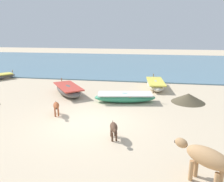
% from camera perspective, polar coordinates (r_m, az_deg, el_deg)
% --- Properties ---
extents(ground, '(80.00, 80.00, 0.00)m').
position_cam_1_polar(ground, '(9.27, -5.78, -8.26)').
color(ground, beige).
extents(sea_water, '(60.00, 20.00, 0.08)m').
position_cam_1_polar(sea_water, '(26.41, 4.44, 7.25)').
color(sea_water, slate).
rests_on(sea_water, ground).
extents(fishing_boat_0, '(1.32, 3.17, 0.72)m').
position_cam_1_polar(fishing_boat_0, '(14.89, 11.20, 1.73)').
color(fishing_boat_0, beige).
rests_on(fishing_boat_0, ground).
extents(fishing_boat_3, '(3.38, 1.50, 0.69)m').
position_cam_1_polar(fishing_boat_3, '(11.81, 3.38, -1.61)').
color(fishing_boat_3, '#338C66').
rests_on(fishing_boat_3, ground).
extents(fishing_boat_4, '(2.76, 3.14, 0.75)m').
position_cam_1_polar(fishing_boat_4, '(13.43, -11.29, 0.33)').
color(fishing_boat_4, '#5B5651').
rests_on(fishing_boat_4, ground).
extents(cow_adult_tan, '(1.33, 1.21, 1.00)m').
position_cam_1_polar(cow_adult_tan, '(6.01, 23.04, -15.65)').
color(cow_adult_tan, tan).
rests_on(cow_adult_tan, ground).
extents(calf_near_dark, '(0.42, 0.88, 0.58)m').
position_cam_1_polar(calf_near_dark, '(7.77, 0.47, -9.61)').
color(calf_near_dark, '#4C3323').
rests_on(calf_near_dark, ground).
extents(calf_far_rust, '(0.54, 0.87, 0.59)m').
position_cam_1_polar(calf_far_rust, '(10.22, -14.25, -3.86)').
color(calf_far_rust, '#9E4C28').
rests_on(calf_far_rust, ground).
extents(debris_pile_1, '(1.84, 1.84, 0.48)m').
position_cam_1_polar(debris_pile_1, '(12.46, 19.15, -1.68)').
color(debris_pile_1, brown).
rests_on(debris_pile_1, ground).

